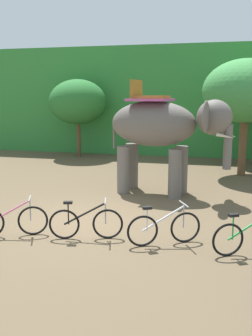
% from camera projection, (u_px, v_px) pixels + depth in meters
% --- Properties ---
extents(ground_plane, '(80.00, 80.00, 0.00)m').
position_uv_depth(ground_plane, '(80.00, 222.00, 9.92)').
color(ground_plane, brown).
extents(foliage_hedge, '(36.00, 6.00, 5.93)m').
position_uv_depth(foliage_hedge, '(162.00, 101.00, 23.17)').
color(foliage_hedge, '#338438').
rests_on(foliage_hedge, ground).
extents(tree_center_right, '(3.05, 3.05, 4.12)m').
position_uv_depth(tree_center_right, '(78.00, 102.00, 20.03)').
color(tree_center_right, brown).
rests_on(tree_center_right, ground).
extents(tree_center_left, '(3.44, 3.44, 4.72)m').
position_uv_depth(tree_center_left, '(246.00, 91.00, 15.04)').
color(tree_center_left, brown).
rests_on(tree_center_left, ground).
extents(elephant, '(4.23, 2.24, 3.78)m').
position_uv_depth(elephant, '(163.00, 129.00, 12.38)').
color(elephant, '#665E56').
rests_on(elephant, ground).
extents(bike_pink, '(1.59, 0.79, 0.92)m').
position_uv_depth(bike_pink, '(11.00, 221.00, 8.82)').
color(bike_pink, black).
rests_on(bike_pink, ground).
extents(bike_black, '(1.66, 0.62, 0.92)m').
position_uv_depth(bike_black, '(86.00, 223.00, 8.66)').
color(bike_black, black).
rests_on(bike_black, ground).
extents(bike_white, '(1.54, 0.86, 0.92)m').
position_uv_depth(bike_white, '(164.00, 228.00, 8.34)').
color(bike_white, black).
rests_on(bike_white, ground).
extents(bike_green, '(1.53, 0.87, 0.92)m').
position_uv_depth(bike_green, '(249.00, 236.00, 7.84)').
color(bike_green, black).
rests_on(bike_green, ground).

